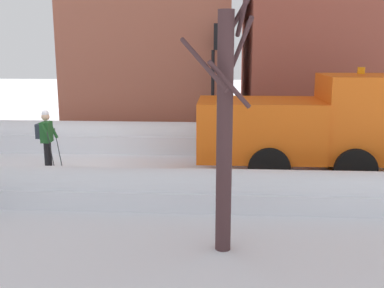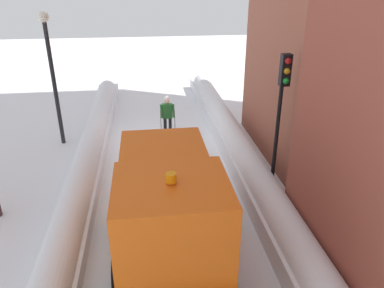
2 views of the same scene
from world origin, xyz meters
name	(u,v)px [view 1 (image 1 of 2)]	position (x,y,z in m)	size (l,w,h in m)	color
snowbank_left	(378,141)	(-2.78, 10.00, 0.48)	(1.10, 36.00, 1.07)	white
plow_truck	(307,126)	(0.19, 6.99, 1.48)	(3.20, 5.98, 3.12)	orange
skier	(47,136)	(-0.31, -0.66, 1.00)	(0.62, 1.80, 1.81)	black
traffic_light_pole	(216,62)	(-3.37, 4.40, 3.11)	(0.28, 0.42, 4.44)	black
bare_tree_near	(225,127)	(5.10, 4.68, 2.28)	(1.24, 1.25, 4.58)	#432B2C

